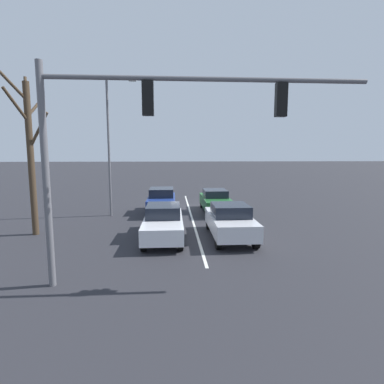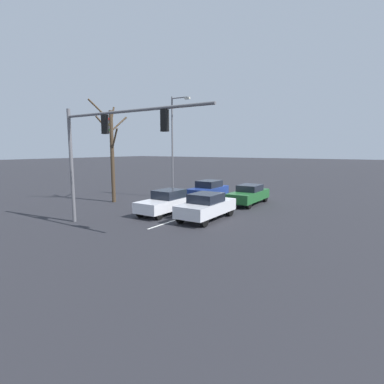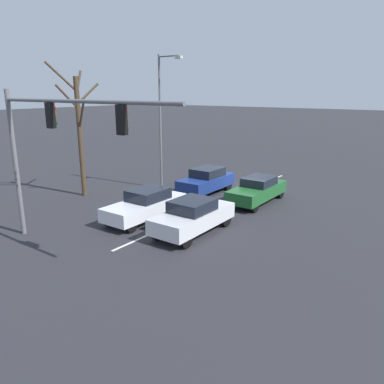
{
  "view_description": "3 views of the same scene",
  "coord_description": "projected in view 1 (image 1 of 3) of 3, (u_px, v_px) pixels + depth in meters",
  "views": [
    {
      "loc": [
        1.15,
        21.03,
        3.89
      ],
      "look_at": [
        0.21,
        6.66,
        2.02
      ],
      "focal_mm": 28.0,
      "sensor_mm": 36.0,
      "label": 1
    },
    {
      "loc": [
        -10.23,
        22.93,
        4.16
      ],
      "look_at": [
        -0.48,
        7.78,
        1.59
      ],
      "focal_mm": 28.0,
      "sensor_mm": 36.0,
      "label": 2
    },
    {
      "loc": [
        -10.88,
        20.81,
        6.31
      ],
      "look_at": [
        -0.74,
        6.81,
        1.62
      ],
      "focal_mm": 35.0,
      "sensor_mm": 36.0,
      "label": 3
    }
  ],
  "objects": [
    {
      "name": "traffic_signal_gantry",
      "position": [
        143.0,
        126.0,
        8.46
      ],
      "size": [
        9.32,
        0.37,
        6.39
      ],
      "color": "slate",
      "rests_on": "ground_plane"
    },
    {
      "name": "bare_tree_near",
      "position": [
        30.0,
        148.0,
        13.89
      ],
      "size": [
        2.23,
        2.77,
        7.94
      ],
      "color": "#423323",
      "rests_on": "ground_plane"
    },
    {
      "name": "car_darkgreen_leftlane_second",
      "position": [
        215.0,
        201.0,
        19.79
      ],
      "size": [
        1.7,
        4.61,
        1.48
      ],
      "color": "#1E5928",
      "rests_on": "ground_plane"
    },
    {
      "name": "lane_stripe_left_divider",
      "position": [
        191.0,
        216.0,
        18.74
      ],
      "size": [
        0.12,
        17.35,
        0.01
      ],
      "primitive_type": "cube",
      "color": "silver",
      "rests_on": "ground_plane"
    },
    {
      "name": "car_white_midlane_front",
      "position": [
        163.0,
        222.0,
        13.7
      ],
      "size": [
        1.72,
        4.64,
        1.53
      ],
      "color": "silver",
      "rests_on": "ground_plane"
    },
    {
      "name": "car_navy_midlane_second",
      "position": [
        162.0,
        200.0,
        19.53
      ],
      "size": [
        1.74,
        4.16,
        1.62
      ],
      "color": "navy",
      "rests_on": "ground_plane"
    },
    {
      "name": "car_silver_leftlane_front",
      "position": [
        230.0,
        221.0,
        13.73
      ],
      "size": [
        1.81,
        4.41,
        1.58
      ],
      "color": "silver",
      "rests_on": "ground_plane"
    },
    {
      "name": "street_lamp_right_shoulder",
      "position": [
        111.0,
        137.0,
        18.15
      ],
      "size": [
        1.82,
        0.24,
        8.48
      ],
      "color": "slate",
      "rests_on": "ground_plane"
    },
    {
      "name": "ground_plane",
      "position": [
        189.0,
        208.0,
        21.39
      ],
      "size": [
        240.0,
        240.0,
        0.0
      ],
      "primitive_type": "plane",
      "color": "#28282D"
    }
  ]
}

